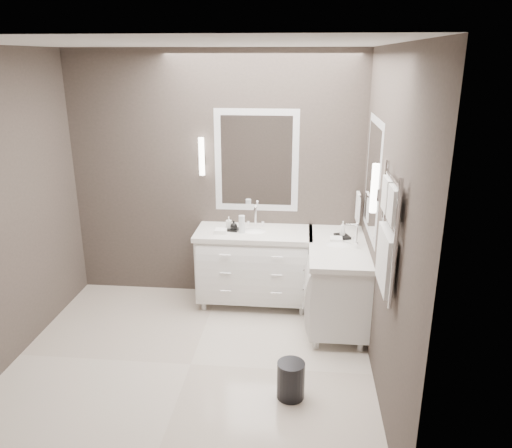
# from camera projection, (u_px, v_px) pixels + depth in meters

# --- Properties ---
(floor) EXTENTS (3.20, 3.00, 0.01)m
(floor) POSITION_uv_depth(u_px,v_px,m) (191.00, 365.00, 4.45)
(floor) COLOR beige
(floor) RESTS_ON ground
(ceiling) EXTENTS (3.20, 3.00, 0.01)m
(ceiling) POSITION_uv_depth(u_px,v_px,m) (175.00, 42.00, 3.59)
(ceiling) COLOR white
(ceiling) RESTS_ON wall_back
(wall_back) EXTENTS (3.20, 0.01, 2.70)m
(wall_back) POSITION_uv_depth(u_px,v_px,m) (216.00, 178.00, 5.44)
(wall_back) COLOR #433A35
(wall_back) RESTS_ON floor
(wall_front) EXTENTS (3.20, 0.01, 2.70)m
(wall_front) POSITION_uv_depth(u_px,v_px,m) (117.00, 310.00, 2.60)
(wall_front) COLOR #433A35
(wall_front) RESTS_ON floor
(wall_right) EXTENTS (0.01, 3.00, 2.70)m
(wall_right) POSITION_uv_depth(u_px,v_px,m) (386.00, 227.00, 3.88)
(wall_right) COLOR #433A35
(wall_right) RESTS_ON floor
(vanity_back) EXTENTS (1.24, 0.59, 0.97)m
(vanity_back) POSITION_uv_depth(u_px,v_px,m) (254.00, 263.00, 5.41)
(vanity_back) COLOR white
(vanity_back) RESTS_ON floor
(vanity_right) EXTENTS (0.59, 1.24, 0.97)m
(vanity_right) POSITION_uv_depth(u_px,v_px,m) (337.00, 278.00, 5.03)
(vanity_right) COLOR white
(vanity_right) RESTS_ON floor
(mirror_back) EXTENTS (0.90, 0.02, 1.10)m
(mirror_back) POSITION_uv_depth(u_px,v_px,m) (256.00, 161.00, 5.32)
(mirror_back) COLOR white
(mirror_back) RESTS_ON wall_back
(mirror_right) EXTENTS (0.02, 0.90, 1.10)m
(mirror_right) POSITION_uv_depth(u_px,v_px,m) (373.00, 178.00, 4.57)
(mirror_right) COLOR white
(mirror_right) RESTS_ON wall_right
(sconce_back) EXTENTS (0.06, 0.06, 0.40)m
(sconce_back) POSITION_uv_depth(u_px,v_px,m) (202.00, 157.00, 5.30)
(sconce_back) COLOR white
(sconce_back) RESTS_ON wall_back
(sconce_right) EXTENTS (0.06, 0.06, 0.40)m
(sconce_right) POSITION_uv_depth(u_px,v_px,m) (374.00, 189.00, 4.01)
(sconce_right) COLOR white
(sconce_right) RESTS_ON wall_right
(towel_bar_corner) EXTENTS (0.03, 0.22, 0.30)m
(towel_bar_corner) POSITION_uv_depth(u_px,v_px,m) (358.00, 206.00, 5.24)
(towel_bar_corner) COLOR white
(towel_bar_corner) RESTS_ON wall_right
(towel_ladder) EXTENTS (0.06, 0.58, 0.90)m
(towel_ladder) POSITION_uv_depth(u_px,v_px,m) (387.00, 239.00, 3.49)
(towel_ladder) COLOR white
(towel_ladder) RESTS_ON wall_right
(waste_bin) EXTENTS (0.23, 0.23, 0.31)m
(waste_bin) POSITION_uv_depth(u_px,v_px,m) (291.00, 380.00, 3.98)
(waste_bin) COLOR black
(waste_bin) RESTS_ON floor
(amenity_tray_back) EXTENTS (0.16, 0.13, 0.02)m
(amenity_tray_back) POSITION_uv_depth(u_px,v_px,m) (231.00, 229.00, 5.31)
(amenity_tray_back) COLOR black
(amenity_tray_back) RESTS_ON vanity_back
(amenity_tray_right) EXTENTS (0.17, 0.20, 0.03)m
(amenity_tray_right) POSITION_uv_depth(u_px,v_px,m) (342.00, 236.00, 5.10)
(amenity_tray_right) COLOR black
(amenity_tray_right) RESTS_ON vanity_right
(water_bottle) EXTENTS (0.08, 0.08, 0.19)m
(water_bottle) POSITION_uv_depth(u_px,v_px,m) (242.00, 224.00, 5.22)
(water_bottle) COLOR silver
(water_bottle) RESTS_ON vanity_back
(soap_bottle_a) EXTENTS (0.06, 0.06, 0.12)m
(soap_bottle_a) POSITION_uv_depth(u_px,v_px,m) (229.00, 222.00, 5.31)
(soap_bottle_a) COLOR white
(soap_bottle_a) RESTS_ON amenity_tray_back
(soap_bottle_b) EXTENTS (0.10, 0.10, 0.10)m
(soap_bottle_b) POSITION_uv_depth(u_px,v_px,m) (234.00, 225.00, 5.26)
(soap_bottle_b) COLOR black
(soap_bottle_b) RESTS_ON amenity_tray_back
(soap_bottle_c) EXTENTS (0.06, 0.06, 0.15)m
(soap_bottle_c) POSITION_uv_depth(u_px,v_px,m) (343.00, 228.00, 5.07)
(soap_bottle_c) COLOR white
(soap_bottle_c) RESTS_ON amenity_tray_right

